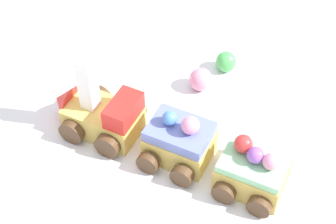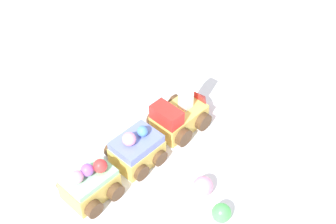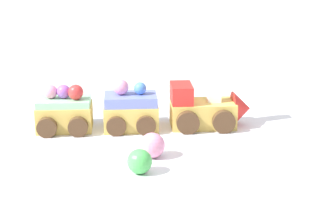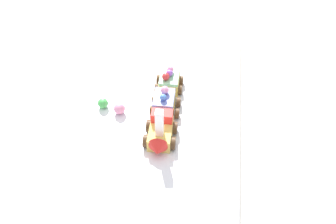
# 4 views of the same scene
# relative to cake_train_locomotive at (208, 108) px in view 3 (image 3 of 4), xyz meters

# --- Properties ---
(ground_plane) EXTENTS (10.00, 10.00, 0.00)m
(ground_plane) POSITION_rel_cake_train_locomotive_xyz_m (-0.09, -0.01, -0.04)
(ground_plane) COLOR beige
(display_board) EXTENTS (0.77, 0.40, 0.01)m
(display_board) POSITION_rel_cake_train_locomotive_xyz_m (-0.09, -0.01, -0.03)
(display_board) COLOR white
(display_board) RESTS_ON ground_plane
(cake_train_locomotive) EXTENTS (0.11, 0.08, 0.11)m
(cake_train_locomotive) POSITION_rel_cake_train_locomotive_xyz_m (0.00, 0.00, 0.00)
(cake_train_locomotive) COLOR #E0BC56
(cake_train_locomotive) RESTS_ON display_board
(cake_car_blueberry) EXTENTS (0.08, 0.08, 0.07)m
(cake_car_blueberry) POSITION_rel_cake_train_locomotive_xyz_m (-0.11, -0.01, -0.00)
(cake_car_blueberry) COLOR #E0BC56
(cake_car_blueberry) RESTS_ON display_board
(cake_car_mint) EXTENTS (0.08, 0.08, 0.06)m
(cake_car_mint) POSITION_rel_cake_train_locomotive_xyz_m (-0.20, -0.01, -0.00)
(cake_car_mint) COLOR #E0BC56
(cake_car_mint) RESTS_ON display_board
(gumball_green) EXTENTS (0.03, 0.03, 0.03)m
(gumball_green) POSITION_rel_cake_train_locomotive_xyz_m (-0.09, -0.17, -0.01)
(gumball_green) COLOR #4CBC56
(gumball_green) RESTS_ON display_board
(gumball_pink) EXTENTS (0.03, 0.03, 0.03)m
(gumball_pink) POSITION_rel_cake_train_locomotive_xyz_m (-0.08, -0.12, -0.01)
(gumball_pink) COLOR pink
(gumball_pink) RESTS_ON display_board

